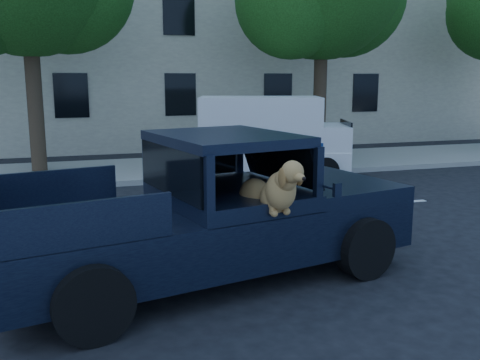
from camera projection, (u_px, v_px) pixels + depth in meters
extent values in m
plane|color=black|center=(291.00, 272.00, 7.93)|extent=(120.00, 120.00, 0.00)
cube|color=gray|center=(177.00, 168.00, 16.55)|extent=(60.00, 4.00, 0.15)
cylinder|color=#332619|center=(35.00, 100.00, 15.36)|extent=(0.44, 0.44, 4.40)
cylinder|color=#332619|center=(320.00, 97.00, 17.98)|extent=(0.44, 0.44, 4.40)
sphere|color=#15370D|center=(292.00, 1.00, 16.78)|extent=(3.60, 3.60, 3.60)
cube|color=beige|center=(211.00, 39.00, 23.43)|extent=(26.00, 6.00, 9.00)
cube|color=black|center=(208.00, 230.00, 7.61)|extent=(6.12, 3.41, 0.73)
cube|color=black|center=(324.00, 185.00, 8.52)|extent=(2.10, 2.53, 0.18)
cube|color=black|center=(225.00, 138.00, 7.50)|extent=(2.14, 2.45, 0.13)
cube|color=black|center=(278.00, 161.00, 8.01)|extent=(0.69, 1.93, 0.63)
cube|color=black|center=(257.00, 219.00, 7.38)|extent=(0.73, 0.73, 0.42)
cube|color=black|center=(337.00, 190.00, 6.85)|extent=(0.12, 0.08, 0.18)
cube|color=silver|center=(273.00, 158.00, 15.54)|extent=(4.58, 3.09, 0.50)
cube|color=silver|center=(260.00, 123.00, 15.35)|extent=(3.82, 2.84, 1.50)
cube|color=silver|center=(331.00, 137.00, 15.41)|extent=(1.42, 2.04, 0.70)
cube|color=navy|center=(261.00, 146.00, 14.51)|extent=(3.25, 1.05, 0.18)
cube|color=#9E0F0F|center=(261.00, 152.00, 14.54)|extent=(3.25, 1.05, 0.07)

